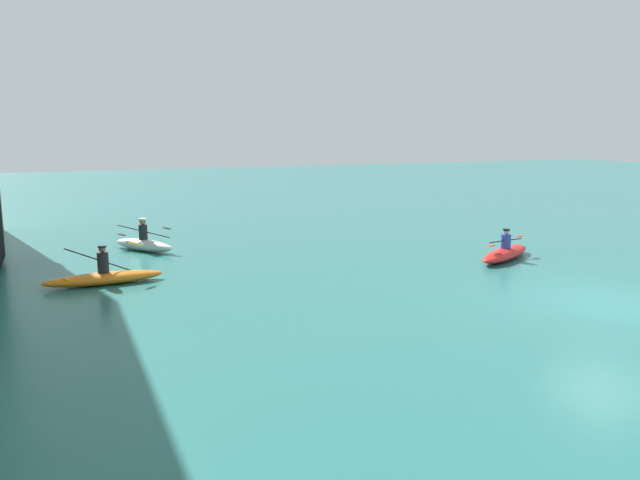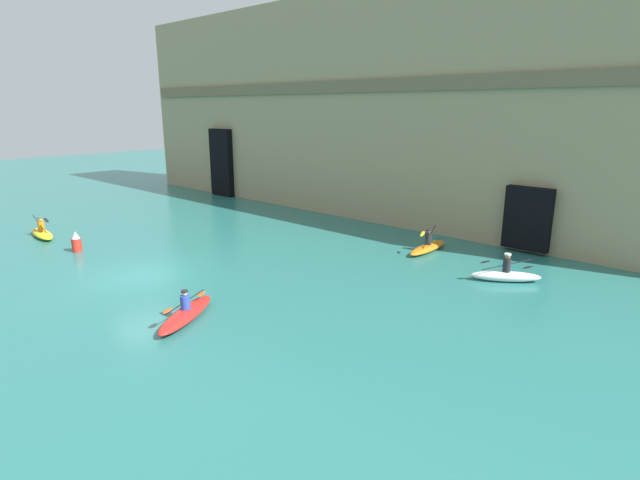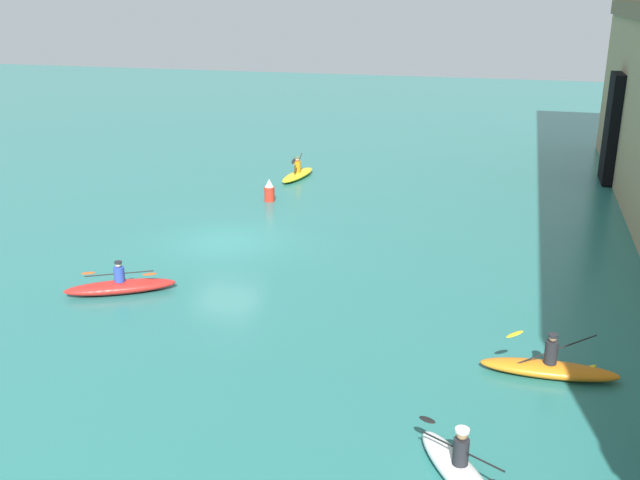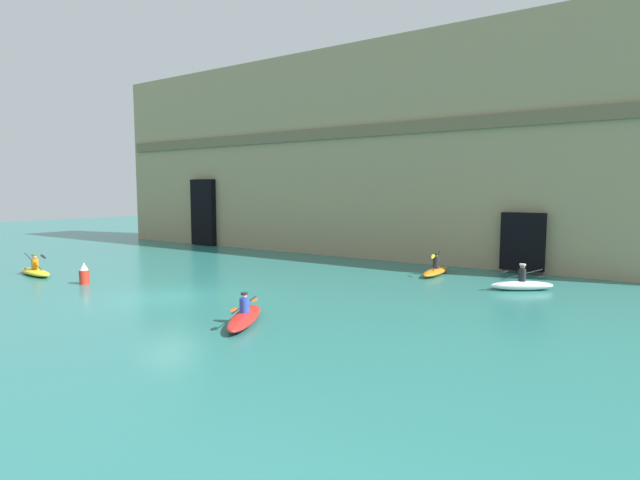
# 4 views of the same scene
# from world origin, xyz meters

# --- Properties ---
(ground_plane) EXTENTS (120.00, 120.00, 0.00)m
(ground_plane) POSITION_xyz_m (0.00, 0.00, 0.00)
(ground_plane) COLOR #28706B
(kayak_red) EXTENTS (2.40, 3.38, 1.06)m
(kayak_red) POSITION_xyz_m (5.43, -1.26, 0.22)
(kayak_red) COLOR red
(kayak_red) RESTS_ON ground
(kayak_white) EXTENTS (2.70, 2.16, 1.20)m
(kayak_white) POSITION_xyz_m (11.86, 9.92, 0.26)
(kayak_white) COLOR white
(kayak_white) RESTS_ON ground
(kayak_orange) EXTENTS (0.92, 3.36, 1.22)m
(kayak_orange) POSITION_xyz_m (7.14, 11.66, 0.22)
(kayak_orange) COLOR orange
(kayak_orange) RESTS_ON ground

